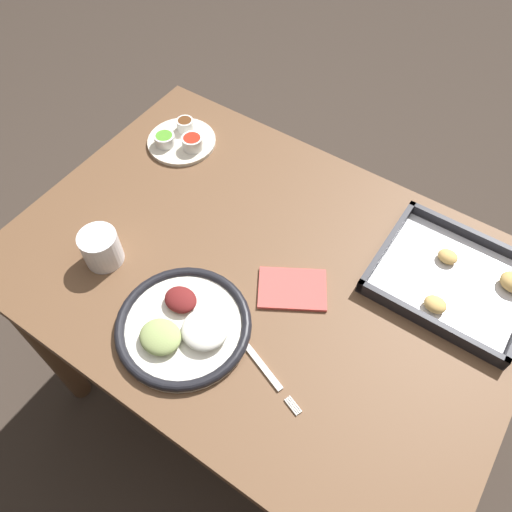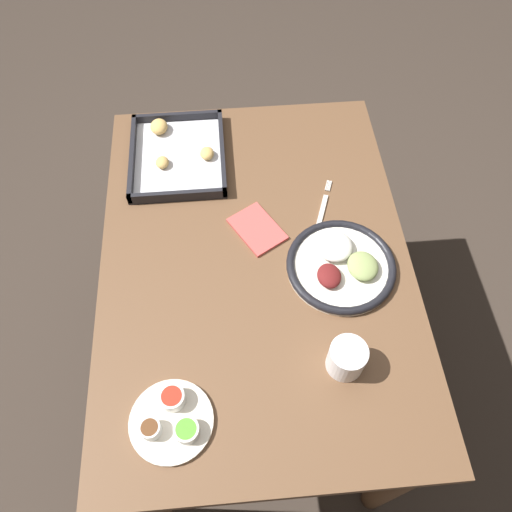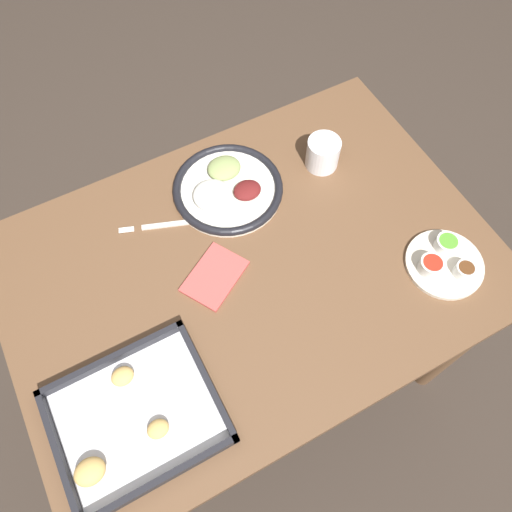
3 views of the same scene
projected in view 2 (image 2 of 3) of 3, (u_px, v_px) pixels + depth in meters
ground_plane at (256, 362)px, 1.83m from camera, size 8.00×8.00×0.00m
dining_table at (256, 282)px, 1.32m from camera, size 1.07×0.76×0.72m
dinner_plate at (341, 264)px, 1.19m from camera, size 0.26×0.26×0.04m
fork at (322, 212)px, 1.29m from camera, size 0.19×0.08×0.00m
saucer_plate at (172, 419)px, 1.00m from camera, size 0.17×0.17×0.04m
baking_tray at (177, 154)px, 1.39m from camera, size 0.31×0.26×0.04m
drinking_cup at (347, 358)px, 1.04m from camera, size 0.08×0.08×0.08m
napkin at (257, 229)px, 1.26m from camera, size 0.17×0.15×0.01m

